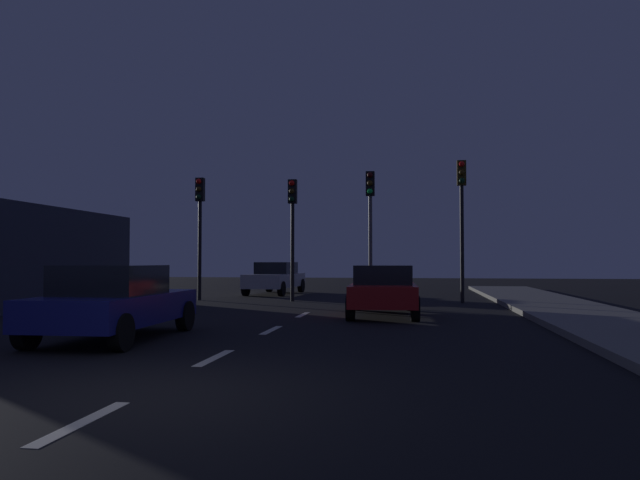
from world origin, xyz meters
TOP-DOWN VIEW (x-y plane):
  - ground_plane at (0.00, 7.00)m, footprint 80.00×80.00m
  - sidewalk_curb_right at (7.50, 7.00)m, footprint 3.00×40.00m
  - lane_stripe_nearest at (0.00, -1.20)m, footprint 0.16×1.60m
  - lane_stripe_second at (0.00, 2.60)m, footprint 0.16×1.60m
  - lane_stripe_third at (0.00, 6.40)m, footprint 0.16×1.60m
  - lane_stripe_fourth at (0.00, 10.20)m, footprint 0.16×1.60m
  - traffic_signal_far_left at (-5.04, 15.72)m, footprint 0.32×0.38m
  - traffic_signal_center_left at (-1.41, 15.72)m, footprint 0.32×0.38m
  - traffic_signal_center_right at (1.51, 15.72)m, footprint 0.32×0.38m
  - traffic_signal_far_right at (4.80, 15.72)m, footprint 0.32×0.38m
  - car_stopped_ahead at (2.24, 10.32)m, footprint 1.99×4.44m
  - car_adjacent_lane at (-2.63, 4.43)m, footprint 2.00×4.22m
  - car_oncoming_far at (-3.16, 20.48)m, footprint 2.06×4.64m
  - street_lamp_right at (7.52, 6.34)m, footprint 1.90×0.36m

SIDE VIEW (x-z plane):
  - ground_plane at x=0.00m, z-range 0.00..0.00m
  - lane_stripe_nearest at x=0.00m, z-range 0.00..0.01m
  - lane_stripe_second at x=0.00m, z-range 0.00..0.01m
  - lane_stripe_third at x=0.00m, z-range 0.00..0.01m
  - lane_stripe_fourth at x=0.00m, z-range 0.00..0.01m
  - sidewalk_curb_right at x=7.50m, z-range 0.00..0.15m
  - car_stopped_ahead at x=2.24m, z-range 0.02..1.41m
  - car_adjacent_lane at x=-2.63m, z-range 0.01..1.44m
  - car_oncoming_far at x=-3.16m, z-range 0.02..1.47m
  - traffic_signal_center_left at x=-1.41m, z-range 0.93..5.50m
  - traffic_signal_far_left at x=-5.04m, z-range 0.96..5.66m
  - traffic_signal_center_right at x=1.51m, z-range 0.97..5.78m
  - traffic_signal_far_right at x=4.80m, z-range 1.02..6.15m
  - street_lamp_right at x=7.52m, z-range 0.74..8.18m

